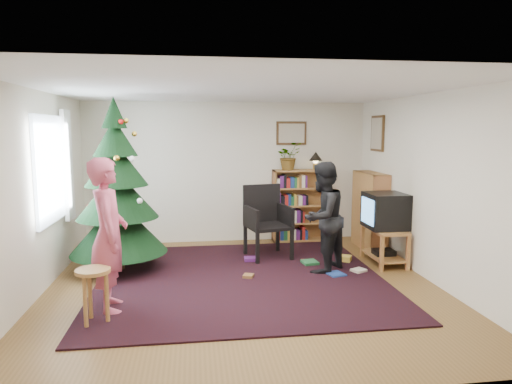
{
  "coord_description": "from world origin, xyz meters",
  "views": [
    {
      "loc": [
        -0.62,
        -5.65,
        2.02
      ],
      "look_at": [
        0.3,
        0.97,
        1.1
      ],
      "focal_mm": 32.0,
      "sensor_mm": 36.0,
      "label": 1
    }
  ],
  "objects": [
    {
      "name": "wall_front",
      "position": [
        0.0,
        -2.5,
        1.25
      ],
      "size": [
        5.0,
        0.02,
        2.5
      ],
      "primitive_type": "cube",
      "color": "silver",
      "rests_on": "floor"
    },
    {
      "name": "picture_right",
      "position": [
        2.48,
        1.75,
        1.95
      ],
      "size": [
        0.03,
        0.5,
        0.6
      ],
      "color": "#4C3319",
      "rests_on": "wall_right"
    },
    {
      "name": "person_by_chair",
      "position": [
        1.18,
        0.49,
        0.79
      ],
      "size": [
        0.97,
        0.96,
        1.57
      ],
      "primitive_type": "imported",
      "rotation": [
        0.0,
        0.0,
        3.88
      ],
      "color": "black",
      "rests_on": "rug"
    },
    {
      "name": "ceiling",
      "position": [
        0.0,
        0.0,
        2.5
      ],
      "size": [
        5.0,
        5.0,
        0.0
      ],
      "primitive_type": "plane",
      "rotation": [
        3.14,
        0.0,
        0.0
      ],
      "color": "white",
      "rests_on": "wall_back"
    },
    {
      "name": "bookshelf_back",
      "position": [
        1.27,
        2.34,
        0.66
      ],
      "size": [
        0.95,
        0.3,
        1.3
      ],
      "color": "#AD6B3D",
      "rests_on": "floor"
    },
    {
      "name": "bookshelf_right",
      "position": [
        2.34,
        1.63,
        0.66
      ],
      "size": [
        0.3,
        0.95,
        1.3
      ],
      "rotation": [
        0.0,
        0.0,
        1.57
      ],
      "color": "#AD6B3D",
      "rests_on": "floor"
    },
    {
      "name": "stool",
      "position": [
        -1.66,
        -0.92,
        0.46
      ],
      "size": [
        0.36,
        0.36,
        0.59
      ],
      "color": "#AD6B3D",
      "rests_on": "floor"
    },
    {
      "name": "person_standing",
      "position": [
        -1.56,
        -0.54,
        0.86
      ],
      "size": [
        0.51,
        0.69,
        1.72
      ],
      "primitive_type": "imported",
      "rotation": [
        0.0,
        0.0,
        1.73
      ],
      "color": "#BA4A64",
      "rests_on": "rug"
    },
    {
      "name": "floor",
      "position": [
        0.0,
        0.0,
        0.0
      ],
      "size": [
        5.0,
        5.0,
        0.0
      ],
      "primitive_type": "plane",
      "color": "brown",
      "rests_on": "ground"
    },
    {
      "name": "rug",
      "position": [
        0.0,
        0.3,
        0.01
      ],
      "size": [
        3.8,
        3.6,
        0.02
      ],
      "primitive_type": "cube",
      "color": "black",
      "rests_on": "floor"
    },
    {
      "name": "crt_tv",
      "position": [
        2.22,
        0.74,
        0.81
      ],
      "size": [
        0.56,
        0.6,
        0.53
      ],
      "color": "black",
      "rests_on": "tv_stand"
    },
    {
      "name": "wall_left",
      "position": [
        -2.5,
        0.0,
        1.25
      ],
      "size": [
        0.02,
        5.0,
        2.5
      ],
      "primitive_type": "cube",
      "color": "silver",
      "rests_on": "floor"
    },
    {
      "name": "picture_back",
      "position": [
        1.15,
        2.48,
        1.95
      ],
      "size": [
        0.55,
        0.03,
        0.42
      ],
      "color": "#4C3319",
      "rests_on": "wall_back"
    },
    {
      "name": "window_pane",
      "position": [
        -2.47,
        0.6,
        1.5
      ],
      "size": [
        0.04,
        1.2,
        1.4
      ],
      "primitive_type": "cube",
      "color": "silver",
      "rests_on": "wall_left"
    },
    {
      "name": "curtain",
      "position": [
        -2.43,
        1.3,
        1.5
      ],
      "size": [
        0.06,
        0.35,
        1.6
      ],
      "primitive_type": "cube",
      "color": "white",
      "rests_on": "wall_left"
    },
    {
      "name": "armchair",
      "position": [
        0.53,
        1.39,
        0.62
      ],
      "size": [
        0.74,
        0.75,
        1.14
      ],
      "rotation": [
        0.0,
        0.0,
        0.21
      ],
      "color": "black",
      "rests_on": "rug"
    },
    {
      "name": "table_lamp",
      "position": [
        1.57,
        2.34,
        1.52
      ],
      "size": [
        0.24,
        0.24,
        0.32
      ],
      "color": "#A57F33",
      "rests_on": "bookshelf_back"
    },
    {
      "name": "tv_stand",
      "position": [
        2.22,
        0.74,
        0.32
      ],
      "size": [
        0.46,
        0.82,
        0.55
      ],
      "color": "#AD6B3D",
      "rests_on": "floor"
    },
    {
      "name": "wall_back",
      "position": [
        0.0,
        2.5,
        1.25
      ],
      "size": [
        5.0,
        0.02,
        2.5
      ],
      "primitive_type": "cube",
      "color": "silver",
      "rests_on": "floor"
    },
    {
      "name": "potted_plant",
      "position": [
        1.07,
        2.34,
        1.55
      ],
      "size": [
        0.55,
        0.52,
        0.49
      ],
      "primitive_type": "imported",
      "rotation": [
        0.0,
        0.0,
        0.39
      ],
      "color": "gray",
      "rests_on": "bookshelf_back"
    },
    {
      "name": "floor_clutter",
      "position": [
        1.02,
        0.67,
        0.04
      ],
      "size": [
        1.78,
        1.03,
        0.08
      ],
      "color": "#A51E19",
      "rests_on": "rug"
    },
    {
      "name": "wall_right",
      "position": [
        2.5,
        0.0,
        1.25
      ],
      "size": [
        0.02,
        5.0,
        2.5
      ],
      "primitive_type": "cube",
      "color": "silver",
      "rests_on": "floor"
    },
    {
      "name": "christmas_tree",
      "position": [
        -1.69,
        0.95,
        1.03
      ],
      "size": [
        1.36,
        1.36,
        2.47
      ],
      "rotation": [
        0.0,
        0.0,
        -0.1
      ],
      "color": "#3F2816",
      "rests_on": "rug"
    }
  ]
}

